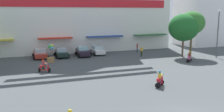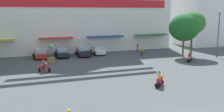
{
  "view_description": "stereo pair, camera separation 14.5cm",
  "coord_description": "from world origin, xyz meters",
  "px_view_note": "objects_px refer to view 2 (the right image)",
  "views": [
    {
      "loc": [
        -10.56,
        -12.26,
        6.97
      ],
      "look_at": [
        -0.35,
        14.39,
        2.04
      ],
      "focal_mm": 40.57,
      "sensor_mm": 36.0,
      "label": 1
    },
    {
      "loc": [
        -10.43,
        -12.31,
        6.97
      ],
      "look_at": [
        -0.35,
        14.39,
        2.04
      ],
      "focal_mm": 40.57,
      "sensor_mm": 36.0,
      "label": 2
    }
  ],
  "objects_px": {
    "pedestrian_0": "(142,51)",
    "streetlamp_near": "(219,30)",
    "parked_car_2": "(83,51)",
    "balloon_vendor_cart": "(51,54)",
    "parked_car_1": "(62,52)",
    "plaza_tree_3": "(184,28)",
    "scooter_rider_5": "(159,80)",
    "parked_car_3": "(98,50)",
    "plaza_tree_1": "(192,23)",
    "scooter_rider_7": "(190,58)",
    "parked_car_0": "(41,53)",
    "scooter_rider_1": "(44,67)",
    "pedestrian_3": "(138,47)"
  },
  "relations": [
    {
      "from": "parked_car_2",
      "to": "balloon_vendor_cart",
      "type": "relative_size",
      "value": 1.62
    },
    {
      "from": "plaza_tree_3",
      "to": "parked_car_2",
      "type": "distance_m",
      "value": 16.34
    },
    {
      "from": "parked_car_0",
      "to": "pedestrian_3",
      "type": "relative_size",
      "value": 2.58
    },
    {
      "from": "parked_car_2",
      "to": "scooter_rider_1",
      "type": "height_order",
      "value": "parked_car_2"
    },
    {
      "from": "scooter_rider_1",
      "to": "scooter_rider_7",
      "type": "bearing_deg",
      "value": -2.57
    },
    {
      "from": "plaza_tree_1",
      "to": "scooter_rider_5",
      "type": "xyz_separation_m",
      "value": [
        -13.53,
        -12.81,
        -4.67
      ]
    },
    {
      "from": "plaza_tree_3",
      "to": "parked_car_3",
      "type": "xyz_separation_m",
      "value": [
        -11.93,
        7.03,
        -3.89
      ]
    },
    {
      "from": "pedestrian_0",
      "to": "streetlamp_near",
      "type": "height_order",
      "value": "streetlamp_near"
    },
    {
      "from": "scooter_rider_5",
      "to": "balloon_vendor_cart",
      "type": "bearing_deg",
      "value": 117.2
    },
    {
      "from": "parked_car_0",
      "to": "pedestrian_3",
      "type": "distance_m",
      "value": 16.41
    },
    {
      "from": "parked_car_2",
      "to": "balloon_vendor_cart",
      "type": "height_order",
      "value": "balloon_vendor_cart"
    },
    {
      "from": "parked_car_1",
      "to": "scooter_rider_5",
      "type": "distance_m",
      "value": 20.41
    },
    {
      "from": "parked_car_1",
      "to": "scooter_rider_7",
      "type": "relative_size",
      "value": 2.86
    },
    {
      "from": "scooter_rider_1",
      "to": "pedestrian_0",
      "type": "relative_size",
      "value": 0.93
    },
    {
      "from": "scooter_rider_1",
      "to": "pedestrian_3",
      "type": "xyz_separation_m",
      "value": [
        16.87,
        9.35,
        0.37
      ]
    },
    {
      "from": "parked_car_0",
      "to": "scooter_rider_7",
      "type": "xyz_separation_m",
      "value": [
        19.51,
        -10.73,
        -0.08
      ]
    },
    {
      "from": "parked_car_3",
      "to": "scooter_rider_5",
      "type": "xyz_separation_m",
      "value": [
        -0.1,
        -19.9,
        -0.1
      ]
    },
    {
      "from": "pedestrian_0",
      "to": "plaza_tree_3",
      "type": "bearing_deg",
      "value": -24.1
    },
    {
      "from": "streetlamp_near",
      "to": "balloon_vendor_cart",
      "type": "relative_size",
      "value": 2.86
    },
    {
      "from": "plaza_tree_3",
      "to": "scooter_rider_7",
      "type": "height_order",
      "value": "plaza_tree_3"
    },
    {
      "from": "parked_car_0",
      "to": "scooter_rider_5",
      "type": "relative_size",
      "value": 2.84
    },
    {
      "from": "parked_car_2",
      "to": "parked_car_1",
      "type": "bearing_deg",
      "value": 172.11
    },
    {
      "from": "parked_car_1",
      "to": "scooter_rider_5",
      "type": "xyz_separation_m",
      "value": [
        5.92,
        -19.54,
        -0.08
      ]
    },
    {
      "from": "plaza_tree_3",
      "to": "scooter_rider_7",
      "type": "distance_m",
      "value": 5.8
    },
    {
      "from": "scooter_rider_7",
      "to": "pedestrian_3",
      "type": "xyz_separation_m",
      "value": [
        -3.12,
        10.25,
        0.36
      ]
    },
    {
      "from": "parked_car_1",
      "to": "streetlamp_near",
      "type": "relative_size",
      "value": 0.61
    },
    {
      "from": "plaza_tree_3",
      "to": "scooter_rider_5",
      "type": "height_order",
      "value": "plaza_tree_3"
    },
    {
      "from": "plaza_tree_3",
      "to": "scooter_rider_1",
      "type": "height_order",
      "value": "plaza_tree_3"
    },
    {
      "from": "plaza_tree_1",
      "to": "streetlamp_near",
      "type": "height_order",
      "value": "streetlamp_near"
    },
    {
      "from": "scooter_rider_1",
      "to": "streetlamp_near",
      "type": "distance_m",
      "value": 26.52
    },
    {
      "from": "plaza_tree_3",
      "to": "scooter_rider_7",
      "type": "bearing_deg",
      "value": -113.26
    },
    {
      "from": "parked_car_2",
      "to": "pedestrian_3",
      "type": "distance_m",
      "value": 9.84
    },
    {
      "from": "plaza_tree_1",
      "to": "plaza_tree_3",
      "type": "bearing_deg",
      "value": 178.09
    },
    {
      "from": "pedestrian_0",
      "to": "plaza_tree_1",
      "type": "bearing_deg",
      "value": -19.96
    },
    {
      "from": "scooter_rider_1",
      "to": "scooter_rider_5",
      "type": "height_order",
      "value": "scooter_rider_5"
    },
    {
      "from": "parked_car_1",
      "to": "streetlamp_near",
      "type": "bearing_deg",
      "value": -21.86
    },
    {
      "from": "scooter_rider_5",
      "to": "streetlamp_near",
      "type": "xyz_separation_m",
      "value": [
        16.65,
        10.48,
        3.61
      ]
    },
    {
      "from": "plaza_tree_3",
      "to": "parked_car_0",
      "type": "height_order",
      "value": "plaza_tree_3"
    },
    {
      "from": "parked_car_0",
      "to": "scooter_rider_5",
      "type": "height_order",
      "value": "scooter_rider_5"
    },
    {
      "from": "plaza_tree_3",
      "to": "parked_car_0",
      "type": "bearing_deg",
      "value": 162.04
    },
    {
      "from": "parked_car_0",
      "to": "streetlamp_near",
      "type": "relative_size",
      "value": 0.6
    },
    {
      "from": "streetlamp_near",
      "to": "pedestrian_3",
      "type": "bearing_deg",
      "value": 136.99
    },
    {
      "from": "parked_car_1",
      "to": "parked_car_2",
      "type": "relative_size",
      "value": 1.07
    },
    {
      "from": "parked_car_1",
      "to": "scooter_rider_7",
      "type": "height_order",
      "value": "scooter_rider_7"
    },
    {
      "from": "parked_car_2",
      "to": "scooter_rider_5",
      "type": "height_order",
      "value": "parked_car_2"
    },
    {
      "from": "plaza_tree_3",
      "to": "parked_car_3",
      "type": "relative_size",
      "value": 1.7
    },
    {
      "from": "plaza_tree_1",
      "to": "parked_car_3",
      "type": "relative_size",
      "value": 1.79
    },
    {
      "from": "scooter_rider_7",
      "to": "streetlamp_near",
      "type": "relative_size",
      "value": 0.21
    },
    {
      "from": "plaza_tree_1",
      "to": "scooter_rider_5",
      "type": "relative_size",
      "value": 4.56
    },
    {
      "from": "parked_car_3",
      "to": "pedestrian_0",
      "type": "relative_size",
      "value": 2.41
    }
  ]
}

